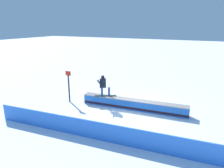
{
  "coord_description": "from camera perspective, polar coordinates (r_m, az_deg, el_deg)",
  "views": [
    {
      "loc": [
        -4.19,
        11.27,
        5.14
      ],
      "look_at": [
        0.93,
        1.08,
        1.81
      ],
      "focal_mm": 33.1,
      "sensor_mm": 36.0,
      "label": 1
    }
  ],
  "objects": [
    {
      "name": "snowboarder",
      "position": [
        13.19,
        -2.36,
        -0.29
      ],
      "size": [
        1.38,
        0.94,
        1.38
      ],
      "color": "black",
      "rests_on": "grind_box"
    },
    {
      "name": "ground_plane",
      "position": [
        13.08,
        5.83,
        -6.94
      ],
      "size": [
        120.0,
        120.0,
        0.0
      ],
      "primitive_type": "plane",
      "color": "white"
    },
    {
      "name": "grind_box",
      "position": [
        12.96,
        5.87,
        -5.76
      ],
      "size": [
        6.64,
        1.15,
        0.64
      ],
      "color": "blue",
      "rests_on": "ground_plane"
    },
    {
      "name": "safety_fence",
      "position": [
        9.6,
        -2.99,
        -12.98
      ],
      "size": [
        11.7,
        1.12,
        0.9
      ],
      "primitive_type": "cube",
      "rotation": [
        0.0,
        0.0,
        0.09
      ],
      "color": "#3176EA",
      "rests_on": "ground_plane"
    },
    {
      "name": "trail_marker",
      "position": [
        14.15,
        -11.84,
        -0.46
      ],
      "size": [
        0.4,
        0.1,
        2.15
      ],
      "color": "#262628",
      "rests_on": "ground_plane"
    }
  ]
}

